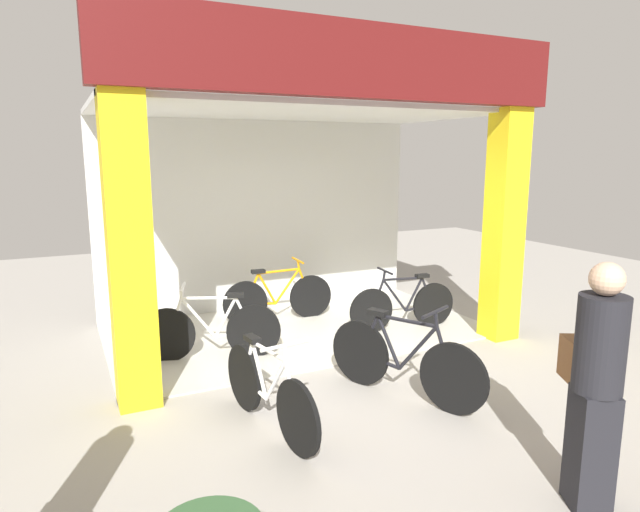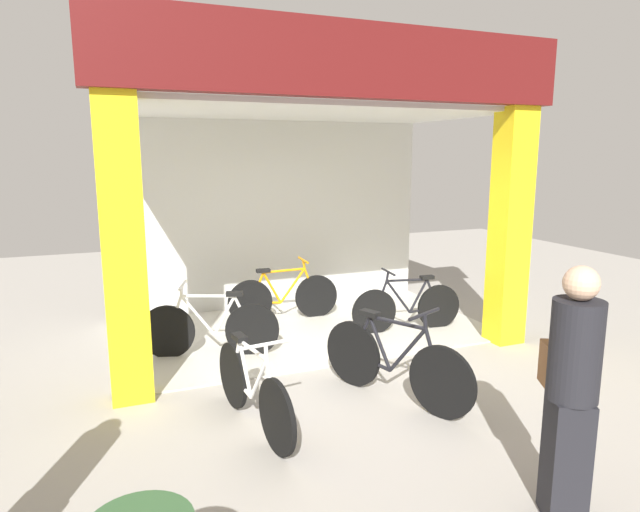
% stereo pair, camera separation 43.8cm
% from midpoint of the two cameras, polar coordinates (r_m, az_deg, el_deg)
% --- Properties ---
extents(ground_plane, '(17.83, 17.83, 0.00)m').
position_cam_midpoint_polar(ground_plane, '(6.37, 0.73, -11.28)').
color(ground_plane, '#9E9991').
rests_on(ground_plane, ground).
extents(shop_facade, '(5.12, 3.05, 3.66)m').
position_cam_midpoint_polar(shop_facade, '(7.19, -4.23, 7.24)').
color(shop_facade, beige).
rests_on(shop_facade, ground).
extents(bicycle_inside_0, '(1.61, 0.44, 0.89)m').
position_cam_midpoint_polar(bicycle_inside_0, '(7.87, -5.95, -4.32)').
color(bicycle_inside_0, black).
rests_on(bicycle_inside_0, ground).
extents(bicycle_inside_1, '(1.55, 0.43, 0.86)m').
position_cam_midpoint_polar(bicycle_inside_1, '(7.54, 7.01, -5.11)').
color(bicycle_inside_1, black).
rests_on(bicycle_inside_1, ground).
extents(bicycle_inside_2, '(1.56, 0.57, 0.89)m').
position_cam_midpoint_polar(bicycle_inside_2, '(6.58, -13.13, -7.53)').
color(bicycle_inside_2, black).
rests_on(bicycle_inside_2, ground).
extents(bicycle_parked_0, '(0.76, 1.59, 0.95)m').
position_cam_midpoint_polar(bicycle_parked_0, '(5.48, 6.38, -10.80)').
color(bicycle_parked_0, black).
rests_on(bicycle_parked_0, ground).
extents(bicycle_parked_1, '(0.43, 1.58, 0.87)m').
position_cam_midpoint_polar(bicycle_parked_1, '(4.91, -8.02, -13.83)').
color(bicycle_parked_1, black).
rests_on(bicycle_parked_1, ground).
extents(pedestrian_0, '(0.49, 0.64, 1.70)m').
position_cam_midpoint_polar(pedestrian_0, '(4.03, 23.86, -12.07)').
color(pedestrian_0, black).
rests_on(pedestrian_0, ground).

